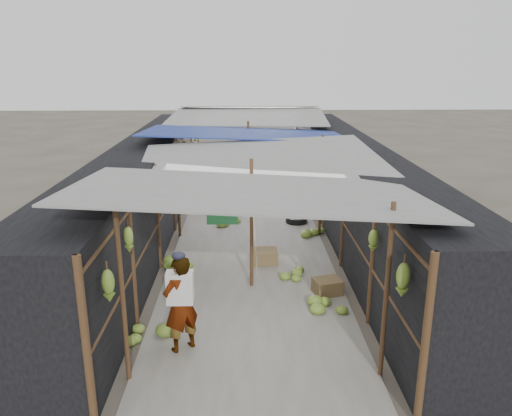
{
  "coord_description": "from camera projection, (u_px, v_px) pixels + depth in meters",
  "views": [
    {
      "loc": [
        -0.15,
        -6.17,
        4.36
      ],
      "look_at": [
        0.12,
        4.32,
        1.25
      ],
      "focal_mm": 35.0,
      "sensor_mm": 36.0,
      "label": 1
    }
  ],
  "objects": [
    {
      "name": "crate_mid",
      "position": [
        327.0,
        287.0,
        9.65
      ],
      "size": [
        0.6,
        0.53,
        0.31
      ],
      "primitive_type": "cube",
      "rotation": [
        0.0,
        0.0,
        0.25
      ],
      "color": "olive",
      "rests_on": "ground"
    },
    {
      "name": "vendor_elderly",
      "position": [
        181.0,
        304.0,
        7.61
      ],
      "size": [
        0.69,
        0.65,
        1.57
      ],
      "primitive_type": "imported",
      "rotation": [
        0.0,
        0.0,
        3.78
      ],
      "color": "silver",
      "rests_on": "ground"
    },
    {
      "name": "vendor_seated",
      "position": [
        305.0,
        195.0,
        14.92
      ],
      "size": [
        0.46,
        0.68,
        0.97
      ],
      "primitive_type": "imported",
      "rotation": [
        0.0,
        0.0,
        -1.74
      ],
      "color": "#453F3B",
      "rests_on": "ground"
    },
    {
      "name": "aisle_slab",
      "position": [
        250.0,
        229.0,
        13.38
      ],
      "size": [
        3.6,
        16.0,
        0.02
      ],
      "primitive_type": "cube",
      "color": "#9E998E",
      "rests_on": "ground"
    },
    {
      "name": "black_basin",
      "position": [
        296.0,
        220.0,
        13.89
      ],
      "size": [
        0.6,
        0.6,
        0.18
      ],
      "primitive_type": "cylinder",
      "color": "black",
      "rests_on": "ground"
    },
    {
      "name": "market_canopy",
      "position": [
        250.0,
        138.0,
        13.01
      ],
      "size": [
        5.62,
        15.2,
        2.77
      ],
      "color": "brown",
      "rests_on": "ground"
    },
    {
      "name": "crate_near",
      "position": [
        265.0,
        257.0,
        11.1
      ],
      "size": [
        0.57,
        0.46,
        0.33
      ],
      "primitive_type": "cube",
      "rotation": [
        0.0,
        0.0,
        0.04
      ],
      "color": "olive",
      "rests_on": "ground"
    },
    {
      "name": "floor_bananas",
      "position": [
        254.0,
        232.0,
        12.68
      ],
      "size": [
        4.08,
        10.04,
        0.35
      ],
      "color": "olive",
      "rests_on": "ground"
    },
    {
      "name": "stall_right",
      "position": [
        352.0,
        187.0,
        13.12
      ],
      "size": [
        1.4,
        15.0,
        2.3
      ],
      "primitive_type": "cube",
      "color": "black",
      "rests_on": "ground"
    },
    {
      "name": "hanging_bananas",
      "position": [
        248.0,
        167.0,
        13.05
      ],
      "size": [
        3.96,
        13.8,
        0.75
      ],
      "color": "olive",
      "rests_on": "ground"
    },
    {
      "name": "stall_left",
      "position": [
        146.0,
        189.0,
        12.99
      ],
      "size": [
        1.4,
        15.0,
        2.3
      ],
      "primitive_type": "cube",
      "color": "black",
      "rests_on": "ground"
    },
    {
      "name": "shopper_blue",
      "position": [
        238.0,
        186.0,
        14.55
      ],
      "size": [
        0.84,
        0.67,
        1.66
      ],
      "primitive_type": "imported",
      "rotation": [
        0.0,
        0.0,
        -0.05
      ],
      "color": "#1E3697",
      "rests_on": "ground"
    },
    {
      "name": "crate_back",
      "position": [
        238.0,
        188.0,
        17.2
      ],
      "size": [
        0.51,
        0.46,
        0.27
      ],
      "primitive_type": "cube",
      "rotation": [
        0.0,
        0.0,
        0.29
      ],
      "color": "olive",
      "rests_on": "ground"
    },
    {
      "name": "ground",
      "position": [
        255.0,
        377.0,
        7.16
      ],
      "size": [
        80.0,
        80.0,
        0.0
      ],
      "primitive_type": "plane",
      "color": "#6B6356",
      "rests_on": "ground"
    }
  ]
}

